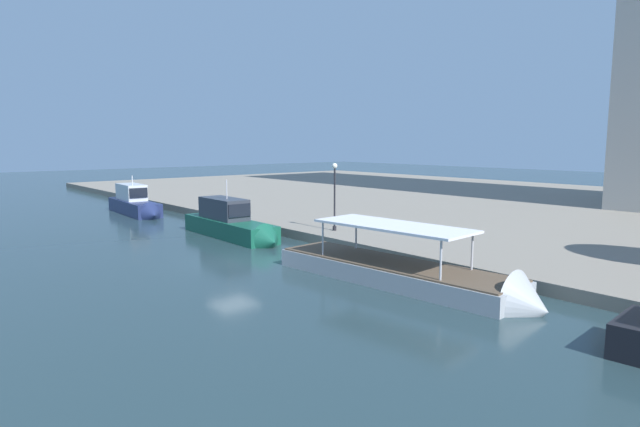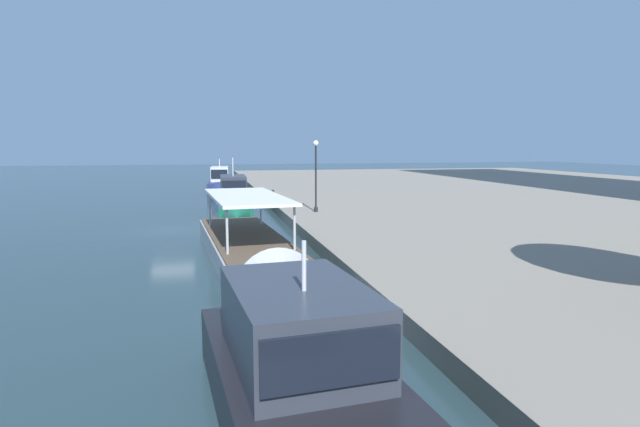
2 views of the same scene
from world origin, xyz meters
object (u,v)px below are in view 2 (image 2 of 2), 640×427
motor_yacht_3 (318,415)px  motor_yacht_0 (220,186)px  motor_yacht_1 (234,202)px  tour_boat_2 (251,255)px  lamp_post (316,171)px  mooring_bollard_1 (273,193)px

motor_yacht_3 → motor_yacht_0: bearing=175.0°
motor_yacht_3 → motor_yacht_1: bearing=174.2°
tour_boat_2 → lamp_post: lamp_post is taller
tour_boat_2 → motor_yacht_3: size_ratio=1.52×
motor_yacht_0 → motor_yacht_3: bearing=3.7°
motor_yacht_1 → mooring_bollard_1: motor_yacht_1 is taller
motor_yacht_1 → motor_yacht_3: 30.66m
tour_boat_2 → mooring_bollard_1: tour_boat_2 is taller
mooring_bollard_1 → motor_yacht_1: bearing=-35.1°
tour_boat_2 → motor_yacht_3: (14.03, -0.18, 0.37)m
tour_boat_2 → lamp_post: (-11.36, 5.26, 3.01)m
motor_yacht_0 → lamp_post: size_ratio=2.18×
motor_yacht_0 → mooring_bollard_1: bearing=23.1°
motor_yacht_1 → motor_yacht_0: bearing=-176.9°
motor_yacht_0 → tour_boat_2: bearing=4.1°
mooring_bollard_1 → lamp_post: (10.36, 1.49, 2.36)m
motor_yacht_0 → motor_yacht_1: motor_yacht_1 is taller
motor_yacht_3 → lamp_post: (-25.39, 5.44, 2.64)m
motor_yacht_0 → mooring_bollard_1: (11.55, 4.11, 0.17)m
motor_yacht_1 → motor_yacht_3: (30.66, -0.37, -0.11)m
motor_yacht_0 → motor_yacht_3: motor_yacht_0 is taller
motor_yacht_1 → tour_boat_2: 16.63m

